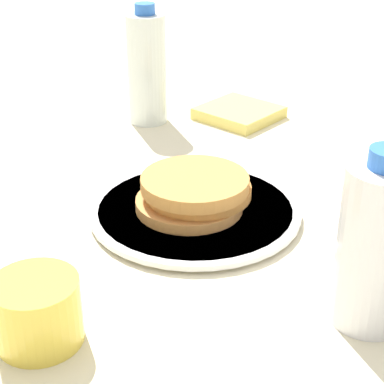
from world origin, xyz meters
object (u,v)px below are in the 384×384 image
juice_glass (37,311)px  water_bottle_near (377,245)px  plate (192,210)px  pancake_stack (194,192)px  water_bottle_mid (147,68)px

juice_glass → water_bottle_near: bearing=31.4°
plate → water_bottle_near: 0.28m
pancake_stack → juice_glass: (-0.03, -0.28, -0.00)m
plate → water_bottle_mid: 0.36m
plate → water_bottle_near: (0.25, -0.11, 0.08)m
plate → water_bottle_mid: (-0.21, 0.27, 0.09)m
plate → juice_glass: (-0.03, -0.28, 0.03)m
pancake_stack → water_bottle_near: (0.24, -0.11, 0.05)m
pancake_stack → water_bottle_near: size_ratio=0.82×
plate → pancake_stack: bearing=0.2°
juice_glass → pancake_stack: bearing=84.1°
pancake_stack → juice_glass: 0.28m
pancake_stack → water_bottle_near: bearing=-25.1°
plate → water_bottle_near: water_bottle_near is taller
pancake_stack → water_bottle_near: 0.27m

